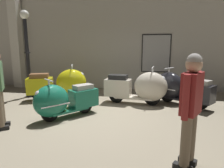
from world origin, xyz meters
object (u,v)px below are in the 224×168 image
Objects in this scene: scooter_2 at (140,87)px; lamppost at (27,51)px; scooter_0 at (62,84)px; scooter_3 at (178,88)px; visitor_0 at (191,104)px; scooter_1 at (62,100)px.

lamppost is (-3.65, 0.33, 1.00)m from scooter_2.
scooter_0 reaches higher than scooter_3.
visitor_0 reaches higher than scooter_3.
visitor_0 is at bearing -63.67° from scooter_0.
visitor_0 reaches higher than scooter_2.
scooter_2 is 1.15× the size of visitor_0.
scooter_1 is 0.80× the size of scooter_2.
lamppost is at bearing -92.15° from scooter_1.
scooter_3 is at bearing -66.89° from visitor_0.
lamppost is 1.73× the size of visitor_0.
scooter_3 is at bearing -1.88° from lamppost.
scooter_2 is 0.66× the size of lamppost.
scooter_1 is 2.97m from visitor_0.
scooter_3 is at bearing 15.76° from scooter_2.
scooter_3 is 1.03× the size of visitor_0.
scooter_2 is 3.80m from lamppost.
scooter_1 is at bearing -2.72° from visitor_0.
lamppost is at bearing -178.85° from scooter_2.
lamppost is (-4.71, 0.15, 1.03)m from scooter_3.
visitor_0 is at bearing 99.53° from scooter_1.
lamppost reaches higher than scooter_1.
scooter_0 is 1.17× the size of visitor_0.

